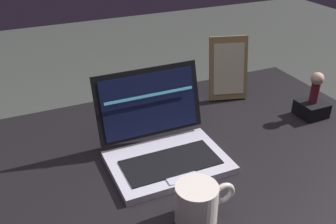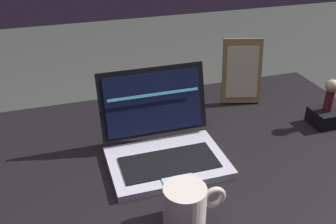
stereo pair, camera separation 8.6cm
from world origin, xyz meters
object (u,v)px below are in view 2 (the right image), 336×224
photo_frame (242,72)px  coffee_mug (186,205)px  laptop_front (163,144)px  figurine_stand (325,117)px  figurine (331,92)px

photo_frame → coffee_mug: 0.56m
laptop_front → figurine_stand: size_ratio=3.60×
figurine → photo_frame: bearing=128.5°
laptop_front → figurine: laptop_front is taller
figurine_stand → figurine: bearing=0.0°
figurine_stand → coffee_mug: coffee_mug is taller
photo_frame → figurine_stand: photo_frame is taller
photo_frame → coffee_mug: photo_frame is taller
figurine_stand → coffee_mug: bearing=-154.7°
photo_frame → figurine_stand: size_ratio=2.58×
laptop_front → coffee_mug: 0.22m
laptop_front → figurine: bearing=2.1°
laptop_front → photo_frame: same height
figurine → coffee_mug: size_ratio=0.72×
laptop_front → photo_frame: size_ratio=1.39×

